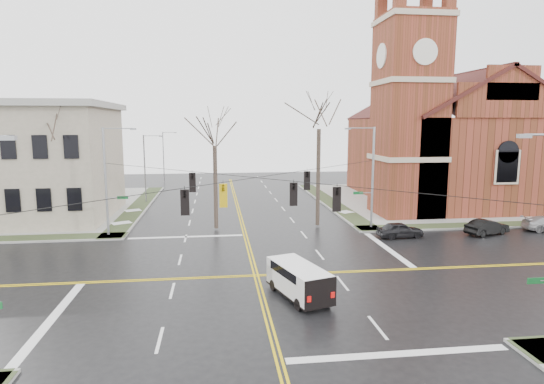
{
  "coord_description": "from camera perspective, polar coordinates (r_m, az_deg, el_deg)",
  "views": [
    {
      "loc": [
        -2.39,
        -27.32,
        9.48
      ],
      "look_at": [
        1.75,
        6.0,
        4.38
      ],
      "focal_mm": 30.0,
      "sensor_mm": 36.0,
      "label": 1
    }
  ],
  "objects": [
    {
      "name": "tree_ne",
      "position": [
        41.3,
        5.92,
        8.68
      ],
      "size": [
        4.0,
        4.0,
        13.21
      ],
      "color": "#322820",
      "rests_on": "ground"
    },
    {
      "name": "span_wires",
      "position": [
        27.62,
        -2.07,
        1.82
      ],
      "size": [
        23.02,
        23.02,
        0.03
      ],
      "color": "black",
      "rests_on": "ground"
    },
    {
      "name": "signal_pole_ne",
      "position": [
        41.42,
        12.3,
        2.16
      ],
      "size": [
        2.75,
        0.22,
        9.0
      ],
      "color": "gray",
      "rests_on": "ground"
    },
    {
      "name": "cargo_van",
      "position": [
        25.44,
        3.17,
        -10.69
      ],
      "size": [
        3.17,
        5.04,
        1.8
      ],
      "rotation": [
        0.0,
        0.0,
        0.31
      ],
      "color": "white",
      "rests_on": "ground"
    },
    {
      "name": "civic_building_a",
      "position": [
        51.37,
        -29.55,
        3.08
      ],
      "size": [
        18.0,
        14.0,
        11.0
      ],
      "primitive_type": "cube",
      "color": "gray",
      "rests_on": "ground"
    },
    {
      "name": "road_markings",
      "position": [
        29.01,
        -2.0,
        -10.42
      ],
      "size": [
        100.0,
        100.0,
        0.01
      ],
      "color": "gold",
      "rests_on": "ground"
    },
    {
      "name": "sidewalks",
      "position": [
        28.99,
        -2.0,
        -10.29
      ],
      "size": [
        80.0,
        80.0,
        0.17
      ],
      "color": "gray",
      "rests_on": "ground"
    },
    {
      "name": "ground",
      "position": [
        29.01,
        -2.0,
        -10.43
      ],
      "size": [
        120.0,
        120.0,
        0.0
      ],
      "primitive_type": "plane",
      "color": "black",
      "rests_on": "ground"
    },
    {
      "name": "church",
      "position": [
        58.76,
        20.6,
        7.08
      ],
      "size": [
        24.28,
        27.48,
        27.5
      ],
      "color": "#602E19",
      "rests_on": "ground"
    },
    {
      "name": "streetlight_north_a",
      "position": [
        56.16,
        -15.54,
        3.21
      ],
      "size": [
        2.3,
        0.2,
        8.0
      ],
      "color": "gray",
      "rests_on": "ground"
    },
    {
      "name": "parked_car_a",
      "position": [
        39.53,
        15.76,
        -4.59
      ],
      "size": [
        3.92,
        1.74,
        1.31
      ],
      "primitive_type": "imported",
      "rotation": [
        0.0,
        0.0,
        1.62
      ],
      "color": "black",
      "rests_on": "ground"
    },
    {
      "name": "streetlight_north_b",
      "position": [
        75.94,
        -13.36,
        4.63
      ],
      "size": [
        2.3,
        0.2,
        8.0
      ],
      "color": "gray",
      "rests_on": "ground"
    },
    {
      "name": "parked_car_b",
      "position": [
        43.17,
        25.37,
        -3.99
      ],
      "size": [
        4.27,
        2.61,
        1.33
      ],
      "primitive_type": "imported",
      "rotation": [
        0.0,
        0.0,
        1.89
      ],
      "color": "black",
      "rests_on": "ground"
    },
    {
      "name": "tree_nw_far",
      "position": [
        42.71,
        -24.74,
        6.6
      ],
      "size": [
        4.0,
        4.0,
        11.8
      ],
      "color": "#322820",
      "rests_on": "ground"
    },
    {
      "name": "signal_pole_nw",
      "position": [
        40.09,
        -19.92,
        1.64
      ],
      "size": [
        2.75,
        0.22,
        9.0
      ],
      "color": "gray",
      "rests_on": "ground"
    },
    {
      "name": "tree_nw_near",
      "position": [
        40.13,
        -7.21,
        6.47
      ],
      "size": [
        4.0,
        4.0,
        11.05
      ],
      "color": "#322820",
      "rests_on": "ground"
    },
    {
      "name": "traffic_signals",
      "position": [
        27.06,
        -1.94,
        0.07
      ],
      "size": [
        8.21,
        8.26,
        1.3
      ],
      "color": "black",
      "rests_on": "ground"
    }
  ]
}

